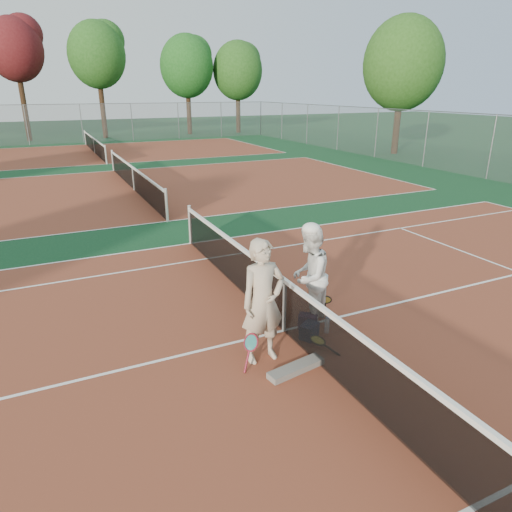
{
  "coord_description": "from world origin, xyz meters",
  "views": [
    {
      "loc": [
        -3.56,
        -6.36,
        4.11
      ],
      "look_at": [
        0.0,
        1.18,
        1.05
      ],
      "focal_mm": 32.0,
      "sensor_mm": 36.0,
      "label": 1
    }
  ],
  "objects_px": {
    "player_a": "(263,302)",
    "player_b": "(309,276)",
    "racket_red": "(251,351)",
    "racket_spare": "(318,342)",
    "net_main": "(284,305)",
    "sports_bag_navy": "(309,331)",
    "water_bottle": "(327,325)",
    "sports_bag_purple": "(308,321)",
    "racket_black_held": "(325,306)"
  },
  "relations": [
    {
      "from": "net_main",
      "to": "racket_black_held",
      "type": "xyz_separation_m",
      "value": [
        0.93,
        0.09,
        -0.26
      ]
    },
    {
      "from": "racket_red",
      "to": "sports_bag_purple",
      "type": "height_order",
      "value": "racket_red"
    },
    {
      "from": "player_b",
      "to": "racket_black_held",
      "type": "distance_m",
      "value": 0.78
    },
    {
      "from": "net_main",
      "to": "racket_black_held",
      "type": "distance_m",
      "value": 0.97
    },
    {
      "from": "racket_black_held",
      "to": "water_bottle",
      "type": "height_order",
      "value": "racket_black_held"
    },
    {
      "from": "player_a",
      "to": "sports_bag_navy",
      "type": "distance_m",
      "value": 1.37
    },
    {
      "from": "sports_bag_navy",
      "to": "water_bottle",
      "type": "distance_m",
      "value": 0.38
    },
    {
      "from": "racket_black_held",
      "to": "sports_bag_purple",
      "type": "xyz_separation_m",
      "value": [
        -0.49,
        -0.18,
        -0.12
      ]
    },
    {
      "from": "sports_bag_navy",
      "to": "sports_bag_purple",
      "type": "bearing_deg",
      "value": 63.08
    },
    {
      "from": "sports_bag_purple",
      "to": "player_a",
      "type": "bearing_deg",
      "value": -155.29
    },
    {
      "from": "sports_bag_purple",
      "to": "water_bottle",
      "type": "height_order",
      "value": "water_bottle"
    },
    {
      "from": "net_main",
      "to": "player_a",
      "type": "bearing_deg",
      "value": -139.26
    },
    {
      "from": "racket_spare",
      "to": "racket_black_held",
      "type": "bearing_deg",
      "value": -59.63
    },
    {
      "from": "net_main",
      "to": "racket_red",
      "type": "xyz_separation_m",
      "value": [
        -1.0,
        -0.75,
        -0.24
      ]
    },
    {
      "from": "player_a",
      "to": "racket_black_held",
      "type": "height_order",
      "value": "player_a"
    },
    {
      "from": "net_main",
      "to": "sports_bag_navy",
      "type": "distance_m",
      "value": 0.62
    },
    {
      "from": "racket_red",
      "to": "racket_spare",
      "type": "height_order",
      "value": "racket_red"
    },
    {
      "from": "racket_red",
      "to": "water_bottle",
      "type": "height_order",
      "value": "racket_red"
    },
    {
      "from": "player_b",
      "to": "sports_bag_navy",
      "type": "bearing_deg",
      "value": 22.56
    },
    {
      "from": "player_b",
      "to": "sports_bag_navy",
      "type": "height_order",
      "value": "player_b"
    },
    {
      "from": "net_main",
      "to": "racket_spare",
      "type": "height_order",
      "value": "net_main"
    },
    {
      "from": "net_main",
      "to": "water_bottle",
      "type": "bearing_deg",
      "value": -30.2
    },
    {
      "from": "player_a",
      "to": "player_b",
      "type": "xyz_separation_m",
      "value": [
        1.28,
        0.72,
        -0.08
      ]
    },
    {
      "from": "player_b",
      "to": "player_a",
      "type": "bearing_deg",
      "value": -9.89
    },
    {
      "from": "player_b",
      "to": "racket_black_held",
      "type": "height_order",
      "value": "player_b"
    },
    {
      "from": "sports_bag_navy",
      "to": "water_bottle",
      "type": "xyz_separation_m",
      "value": [
        0.38,
        0.01,
        0.02
      ]
    },
    {
      "from": "racket_red",
      "to": "sports_bag_purple",
      "type": "bearing_deg",
      "value": -15.01
    },
    {
      "from": "racket_red",
      "to": "sports_bag_navy",
      "type": "bearing_deg",
      "value": -24.24
    },
    {
      "from": "player_b",
      "to": "racket_red",
      "type": "height_order",
      "value": "player_b"
    },
    {
      "from": "net_main",
      "to": "sports_bag_navy",
      "type": "relative_size",
      "value": 32.39
    },
    {
      "from": "player_a",
      "to": "sports_bag_purple",
      "type": "relative_size",
      "value": 6.19
    },
    {
      "from": "player_a",
      "to": "racket_red",
      "type": "distance_m",
      "value": 0.8
    },
    {
      "from": "player_b",
      "to": "sports_bag_purple",
      "type": "bearing_deg",
      "value": 20.44
    },
    {
      "from": "racket_black_held",
      "to": "racket_spare",
      "type": "bearing_deg",
      "value": -3.85
    },
    {
      "from": "racket_black_held",
      "to": "sports_bag_navy",
      "type": "height_order",
      "value": "racket_black_held"
    },
    {
      "from": "player_a",
      "to": "water_bottle",
      "type": "bearing_deg",
      "value": 7.3
    },
    {
      "from": "player_a",
      "to": "water_bottle",
      "type": "relative_size",
      "value": 6.75
    },
    {
      "from": "net_main",
      "to": "sports_bag_navy",
      "type": "height_order",
      "value": "net_main"
    },
    {
      "from": "net_main",
      "to": "player_b",
      "type": "bearing_deg",
      "value": 8.98
    },
    {
      "from": "racket_red",
      "to": "racket_spare",
      "type": "xyz_separation_m",
      "value": [
        1.27,
        0.05,
        -0.2
      ]
    },
    {
      "from": "sports_bag_navy",
      "to": "sports_bag_purple",
      "type": "xyz_separation_m",
      "value": [
        0.15,
        0.3,
        -0.0
      ]
    },
    {
      "from": "racket_black_held",
      "to": "player_a",
      "type": "bearing_deg",
      "value": -30.54
    },
    {
      "from": "racket_red",
      "to": "sports_bag_navy",
      "type": "relative_size",
      "value": 1.58
    },
    {
      "from": "sports_bag_navy",
      "to": "sports_bag_purple",
      "type": "height_order",
      "value": "sports_bag_navy"
    },
    {
      "from": "player_a",
      "to": "player_b",
      "type": "relative_size",
      "value": 1.08
    },
    {
      "from": "racket_spare",
      "to": "sports_bag_navy",
      "type": "bearing_deg",
      "value": -22.38
    },
    {
      "from": "player_b",
      "to": "water_bottle",
      "type": "xyz_separation_m",
      "value": [
        0.12,
        -0.47,
        -0.79
      ]
    },
    {
      "from": "player_a",
      "to": "player_b",
      "type": "bearing_deg",
      "value": 26.62
    },
    {
      "from": "racket_spare",
      "to": "water_bottle",
      "type": "height_order",
      "value": "water_bottle"
    },
    {
      "from": "net_main",
      "to": "player_b",
      "type": "xyz_separation_m",
      "value": [
        0.54,
        0.09,
        0.43
      ]
    }
  ]
}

